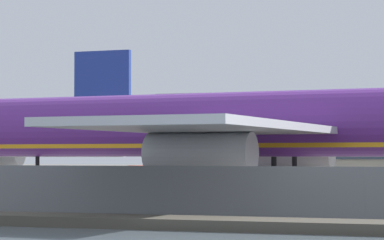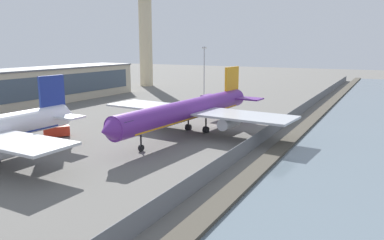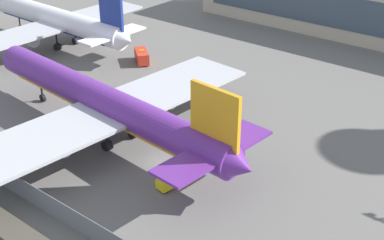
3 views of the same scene
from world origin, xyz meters
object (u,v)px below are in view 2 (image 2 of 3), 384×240
object	(u,v)px
cargo_jet_purple	(191,110)
control_tower	(145,26)
apron_light_mast_apron_west	(204,68)
ops_van	(56,131)
baggage_tug	(233,120)

from	to	relation	value
cargo_jet_purple	control_tower	size ratio (longest dim) A/B	1.04
control_tower	apron_light_mast_apron_west	bearing A→B (deg)	-118.17
ops_van	control_tower	xyz separation A→B (m)	(94.54, 42.30, 26.98)
apron_light_mast_apron_west	control_tower	bearing A→B (deg)	61.83
cargo_jet_purple	baggage_tug	distance (m)	15.74
cargo_jet_purple	apron_light_mast_apron_west	xyz separation A→B (m)	(55.71, 24.20, 5.36)
apron_light_mast_apron_west	ops_van	bearing A→B (deg)	-179.63
control_tower	baggage_tug	bearing A→B (deg)	-132.24
apron_light_mast_apron_west	cargo_jet_purple	bearing A→B (deg)	-156.52
ops_van	control_tower	world-z (taller)	control_tower
cargo_jet_purple	apron_light_mast_apron_west	distance (m)	60.97
baggage_tug	apron_light_mast_apron_west	distance (m)	50.78
control_tower	apron_light_mast_apron_west	size ratio (longest dim) A/B	2.65
baggage_tug	apron_light_mast_apron_west	size ratio (longest dim) A/B	0.18
ops_van	apron_light_mast_apron_west	xyz separation A→B (m)	(72.13, 0.46, 9.33)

